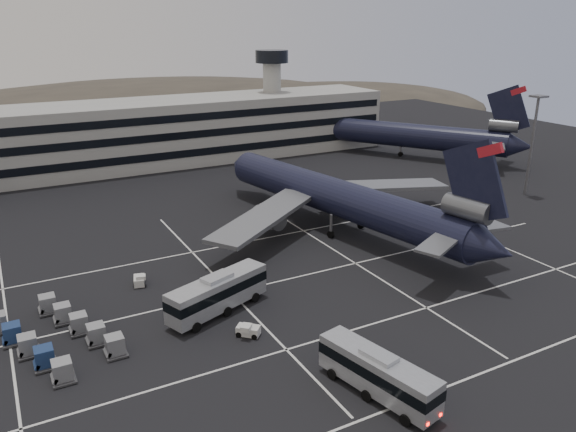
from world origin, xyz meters
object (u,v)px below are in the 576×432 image
object	(u,v)px
trijet_main	(340,198)
uld_cluster	(54,334)
bus_near	(378,372)
tug_a	(139,280)
bus_far	(218,292)

from	to	relation	value
trijet_main	uld_cluster	bearing A→B (deg)	-173.33
bus_near	tug_a	size ratio (longest dim) A/B	4.83
bus_far	tug_a	world-z (taller)	bus_far
tug_a	uld_cluster	size ratio (longest dim) A/B	0.15
bus_near	uld_cluster	distance (m)	32.31
bus_far	uld_cluster	distance (m)	17.01
bus_near	uld_cluster	size ratio (longest dim) A/B	0.71
trijet_main	uld_cluster	distance (m)	45.10
trijet_main	tug_a	distance (m)	32.71
bus_near	tug_a	world-z (taller)	bus_near
trijet_main	uld_cluster	world-z (taller)	trijet_main
uld_cluster	bus_near	bearing A→B (deg)	-43.26
uld_cluster	trijet_main	bearing A→B (deg)	17.24
trijet_main	bus_near	bearing A→B (deg)	-129.23
bus_near	tug_a	xyz separation A→B (m)	(-12.73, 31.13, -1.64)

